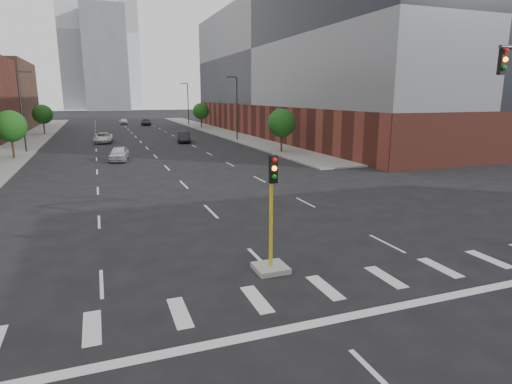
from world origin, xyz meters
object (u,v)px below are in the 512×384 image
car_mid_right (184,137)px  median_traffic_signal (271,246)px  car_near_left (119,154)px  car_deep_right (146,122)px  car_distant (124,121)px  car_far_left (103,138)px

car_mid_right → median_traffic_signal: bearing=-89.1°
car_near_left → median_traffic_signal: bearing=-73.2°
car_deep_right → median_traffic_signal: bearing=-84.5°
median_traffic_signal → car_near_left: size_ratio=1.04×
car_near_left → car_distant: 58.16m
car_deep_right → car_distant: 6.91m
car_near_left → car_far_left: size_ratio=0.85×
car_near_left → car_deep_right: (8.40, 52.67, -0.01)m
car_mid_right → car_distant: (-5.44, 42.94, -0.09)m
car_far_left → car_near_left: bearing=-81.5°
median_traffic_signal → car_mid_right: 46.51m
car_near_left → car_mid_right: car_mid_right is taller
car_mid_right → car_deep_right: 37.60m
car_deep_right → car_distant: bearing=137.8°
median_traffic_signal → car_far_left: bearing=95.7°
median_traffic_signal → car_distant: median_traffic_signal is taller
car_far_left → car_deep_right: bearing=79.5°
median_traffic_signal → car_deep_right: (4.57, 83.76, -0.26)m
car_near_left → car_distant: size_ratio=1.06×
median_traffic_signal → car_far_left: (-4.97, 49.38, -0.28)m
median_traffic_signal → car_deep_right: size_ratio=0.89×
car_near_left → car_far_left: car_near_left is taller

